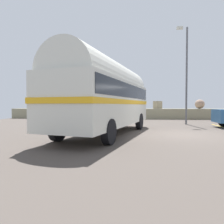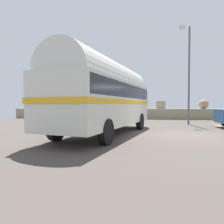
# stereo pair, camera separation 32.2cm
# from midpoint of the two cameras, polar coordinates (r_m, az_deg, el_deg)

# --- Properties ---
(ground) EXTENTS (32.00, 26.00, 0.02)m
(ground) POSITION_cam_midpoint_polar(r_m,az_deg,el_deg) (10.96, 19.15, -5.89)
(ground) COLOR #48403B
(breakwater) EXTENTS (31.36, 2.23, 2.30)m
(breakwater) POSITION_cam_midpoint_polar(r_m,az_deg,el_deg) (22.61, 13.66, -0.26)
(breakwater) COLOR gray
(breakwater) RESTS_ON ground
(vintage_coach) EXTENTS (4.43, 8.91, 3.70)m
(vintage_coach) POSITION_cam_midpoint_polar(r_m,az_deg,el_deg) (10.43, -0.74, 5.05)
(vintage_coach) COLOR black
(vintage_coach) RESTS_ON ground
(lamp_post) EXTENTS (0.87, 0.37, 7.32)m
(lamp_post) POSITION_cam_midpoint_polar(r_m,az_deg,el_deg) (16.84, 20.71, 10.66)
(lamp_post) COLOR #5B5B60
(lamp_post) RESTS_ON ground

